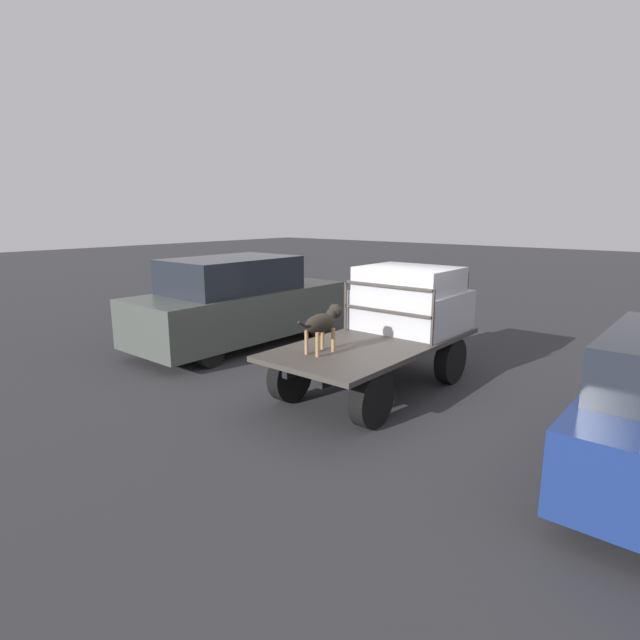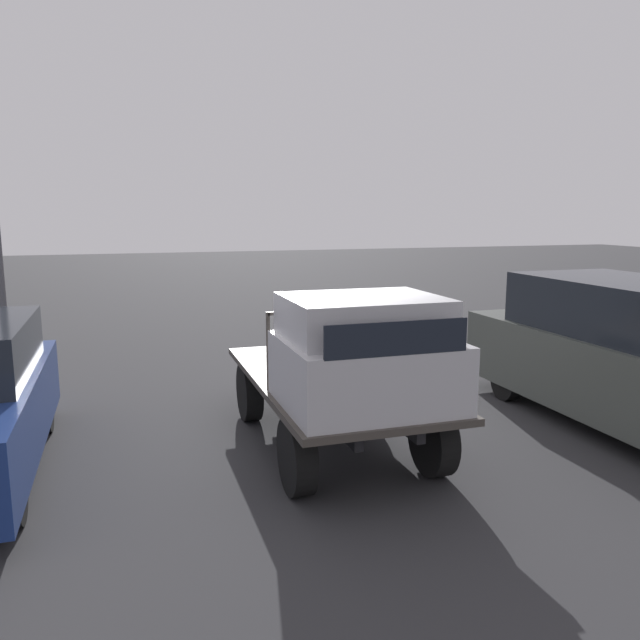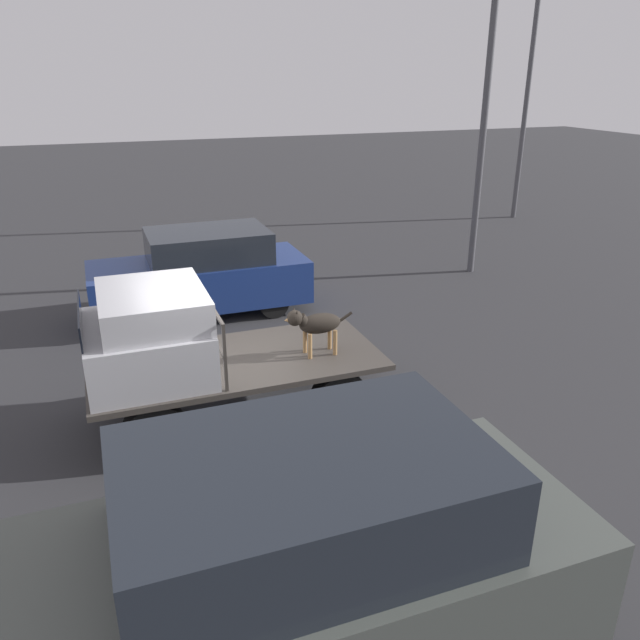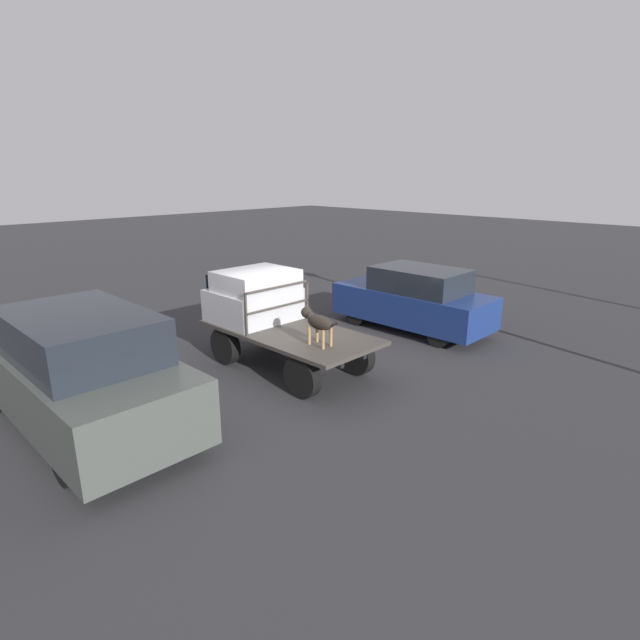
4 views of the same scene
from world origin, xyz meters
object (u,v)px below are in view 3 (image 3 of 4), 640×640
object	(u,v)px
light_pole_near	(487,91)
dog	(314,324)
parked_sedan	(202,273)
parked_pickup_far	(284,568)
flatbed_truck	(237,375)

from	to	relation	value
light_pole_near	dog	bearing A→B (deg)	40.33
dog	parked_sedan	world-z (taller)	parked_sedan
dog	light_pole_near	bearing A→B (deg)	-129.37
parked_sedan	light_pole_near	distance (m)	7.67
parked_pickup_far	light_pole_near	xyz separation A→B (m)	(-7.74, -9.07, 3.28)
parked_sedan	parked_pickup_far	bearing A→B (deg)	82.01
flatbed_truck	light_pole_near	xyz separation A→B (m)	(-7.15, -4.90, 3.63)
flatbed_truck	parked_pickup_far	bearing A→B (deg)	81.92
parked_sedan	dog	bearing A→B (deg)	97.93
dog	parked_pickup_far	size ratio (longest dim) A/B	0.20
flatbed_truck	dog	bearing A→B (deg)	167.89
flatbed_truck	dog	xyz separation A→B (m)	(-1.10, 0.24, 0.74)
parked_sedan	light_pole_near	xyz separation A→B (m)	(-6.85, -0.57, 3.41)
dog	parked_pickup_far	xyz separation A→B (m)	(1.69, 3.94, -0.38)
dog	parked_sedan	bearing A→B (deg)	-69.76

